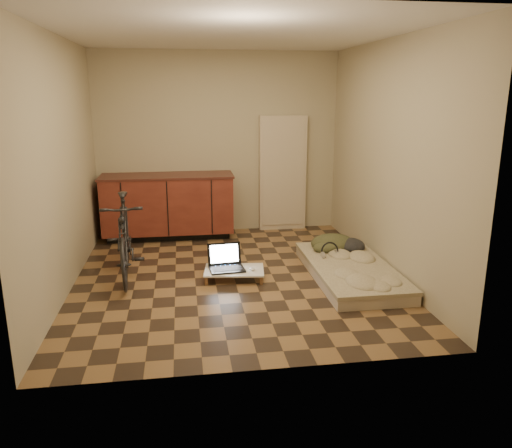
{
  "coord_description": "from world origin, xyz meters",
  "views": [
    {
      "loc": [
        -0.54,
        -5.31,
        2.03
      ],
      "look_at": [
        0.29,
        0.2,
        0.55
      ],
      "focal_mm": 35.0,
      "sensor_mm": 36.0,
      "label": 1
    }
  ],
  "objects": [
    {
      "name": "clothing_pile",
      "position": [
        1.35,
        0.41,
        0.27
      ],
      "size": [
        0.58,
        0.49,
        0.23
      ],
      "primitive_type": null,
      "rotation": [
        0.0,
        0.0,
        -0.0
      ],
      "color": "#373921",
      "rests_on": "futon"
    },
    {
      "name": "laptop",
      "position": [
        -0.09,
        -0.03,
        0.16
      ],
      "size": [
        0.41,
        0.37,
        0.26
      ],
      "rotation": [
        0.0,
        0.0,
        0.09
      ],
      "color": "black",
      "rests_on": "lap_desk"
    },
    {
      "name": "headphones",
      "position": [
        1.14,
        0.07,
        0.23
      ],
      "size": [
        0.25,
        0.23,
        0.16
      ],
      "primitive_type": null,
      "rotation": [
        0.0,
        0.0,
        0.08
      ],
      "color": "black",
      "rests_on": "futon"
    },
    {
      "name": "appliance_panel",
      "position": [
        0.95,
        1.94,
        0.85
      ],
      "size": [
        0.7,
        0.1,
        1.7
      ],
      "primitive_type": "cube",
      "color": "beige",
      "rests_on": "ground"
    },
    {
      "name": "room_shell",
      "position": [
        0.0,
        0.0,
        1.3
      ],
      "size": [
        3.5,
        4.0,
        2.6
      ],
      "color": "brown",
      "rests_on": "ground"
    },
    {
      "name": "mouse",
      "position": [
        0.19,
        -0.13,
        0.13
      ],
      "size": [
        0.08,
        0.1,
        0.03
      ],
      "primitive_type": "ellipsoid",
      "rotation": [
        0.0,
        0.0,
        0.29
      ],
      "color": "silver",
      "rests_on": "lap_desk"
    },
    {
      "name": "lap_desk",
      "position": [
        -0.0,
        -0.08,
        0.1
      ],
      "size": [
        0.71,
        0.51,
        0.11
      ],
      "rotation": [
        0.0,
        0.0,
        -0.13
      ],
      "color": "brown",
      "rests_on": "ground"
    },
    {
      "name": "cabinets",
      "position": [
        -0.75,
        1.7,
        0.47
      ],
      "size": [
        1.84,
        0.62,
        0.91
      ],
      "color": "black",
      "rests_on": "ground"
    },
    {
      "name": "futon",
      "position": [
        1.3,
        -0.22,
        0.08
      ],
      "size": [
        0.87,
        1.8,
        0.15
      ],
      "rotation": [
        0.0,
        0.0,
        -0.0
      ],
      "color": "#BAAA94",
      "rests_on": "ground"
    },
    {
      "name": "bicycle",
      "position": [
        -1.2,
        0.18,
        0.51
      ],
      "size": [
        0.58,
        1.6,
        1.02
      ],
      "primitive_type": "imported",
      "rotation": [
        0.0,
        0.0,
        0.08
      ],
      "color": "black",
      "rests_on": "ground"
    }
  ]
}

